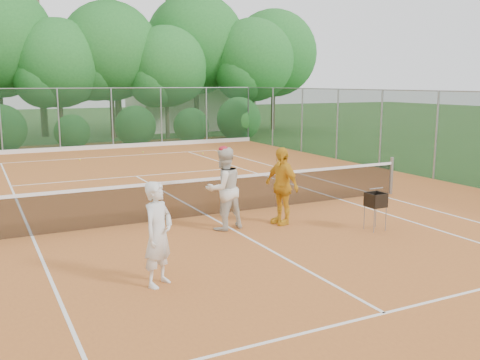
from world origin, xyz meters
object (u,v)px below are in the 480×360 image
player_white (158,234)px  player_yellow (281,186)px  ball_hopper (376,201)px  player_center_grp (224,188)px

player_white → player_yellow: size_ratio=0.95×
player_white → player_yellow: player_yellow is taller
ball_hopper → player_white: bearing=-175.3°
player_center_grp → player_yellow: bearing=-6.6°
player_white → player_center_grp: 3.53m
player_center_grp → player_yellow: (1.41, -0.16, -0.03)m
player_center_grp → player_yellow: size_ratio=1.05×
player_white → ball_hopper: size_ratio=2.02×
player_white → player_yellow: 4.51m
player_center_grp → player_white: bearing=-132.5°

